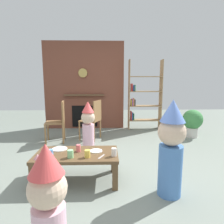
{
  "coord_description": "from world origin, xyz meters",
  "views": [
    {
      "loc": [
        0.05,
        -2.84,
        1.33
      ],
      "look_at": [
        0.15,
        0.4,
        0.8
      ],
      "focal_mm": 30.68,
      "sensor_mm": 36.0,
      "label": 1
    }
  ],
  "objects": [
    {
      "name": "coffee_table",
      "position": [
        -0.34,
        -0.4,
        0.32
      ],
      "size": [
        1.09,
        0.57,
        0.38
      ],
      "color": "brown",
      "rests_on": "ground_plane"
    },
    {
      "name": "ground_plane",
      "position": [
        0.0,
        0.0,
        0.0
      ],
      "size": [
        12.0,
        12.0,
        0.0
      ],
      "primitive_type": "plane",
      "color": "gray"
    },
    {
      "name": "child_in_pink",
      "position": [
        0.79,
        -0.77,
        0.6
      ],
      "size": [
        0.31,
        0.31,
        1.13
      ],
      "rotation": [
        0.0,
        0.0,
        2.83
      ],
      "color": "#4C7FC6",
      "rests_on": "ground_plane"
    },
    {
      "name": "birthday_cake_slice",
      "position": [
        -0.8,
        -0.58,
        0.41
      ],
      "size": [
        0.1,
        0.1,
        0.06
      ],
      "primitive_type": "cone",
      "color": "pink",
      "rests_on": "coffee_table"
    },
    {
      "name": "paper_cup_far_left",
      "position": [
        -0.19,
        -0.55,
        0.43
      ],
      "size": [
        0.07,
        0.07,
        0.09
      ],
      "primitive_type": "cylinder",
      "color": "#F2CC4C",
      "rests_on": "coffee_table"
    },
    {
      "name": "paper_plate_rear",
      "position": [
        -0.61,
        -0.26,
        0.39
      ],
      "size": [
        0.21,
        0.21,
        0.01
      ],
      "primitive_type": "cylinder",
      "color": "white",
      "rests_on": "coffee_table"
    },
    {
      "name": "potted_plant_tall",
      "position": [
        2.11,
        1.56,
        0.38
      ],
      "size": [
        0.47,
        0.47,
        0.66
      ],
      "color": "beige",
      "rests_on": "ground_plane"
    },
    {
      "name": "child_by_the_chairs",
      "position": [
        -0.3,
        0.78,
        0.5
      ],
      "size": [
        0.26,
        0.26,
        0.95
      ],
      "rotation": [
        0.0,
        0.0,
        -1.61
      ],
      "color": "#EAB2C6",
      "rests_on": "ground_plane"
    },
    {
      "name": "brick_fireplace_feature",
      "position": [
        -0.56,
        2.6,
        1.19
      ],
      "size": [
        2.2,
        0.28,
        2.4
      ],
      "color": "brown",
      "rests_on": "ground_plane"
    },
    {
      "name": "child_with_cone_hat",
      "position": [
        -0.34,
        -1.67,
        0.5
      ],
      "size": [
        0.26,
        0.26,
        0.94
      ],
      "rotation": [
        0.0,
        0.0,
        1.58
      ],
      "color": "#EAB2C6",
      "rests_on": "ground_plane"
    },
    {
      "name": "paper_cup_near_left",
      "position": [
        -0.65,
        -0.54,
        0.43
      ],
      "size": [
        0.07,
        0.07,
        0.1
      ],
      "primitive_type": "cylinder",
      "color": "#669EE0",
      "rests_on": "coffee_table"
    },
    {
      "name": "dining_chair_middle",
      "position": [
        -0.24,
        1.45,
        0.51
      ],
      "size": [
        0.52,
        0.52,
        0.9
      ],
      "rotation": [
        0.0,
        0.0,
        2.78
      ],
      "color": "olive",
      "rests_on": "ground_plane"
    },
    {
      "name": "paper_cup_far_right",
      "position": [
        -0.33,
        -0.35,
        0.43
      ],
      "size": [
        0.06,
        0.06,
        0.1
      ],
      "primitive_type": "cylinder",
      "color": "#E5666B",
      "rests_on": "coffee_table"
    },
    {
      "name": "bookshelf",
      "position": [
        1.06,
        2.4,
        0.88
      ],
      "size": [
        0.9,
        0.28,
        1.9
      ],
      "color": "#9E7A51",
      "rests_on": "ground_plane"
    },
    {
      "name": "paper_cup_near_right",
      "position": [
        -0.4,
        -0.56,
        0.43
      ],
      "size": [
        0.08,
        0.08,
        0.1
      ],
      "primitive_type": "cylinder",
      "color": "#8CD18C",
      "rests_on": "coffee_table"
    },
    {
      "name": "dining_chair_left",
      "position": [
        -0.98,
        1.28,
        0.51
      ],
      "size": [
        0.45,
        0.45,
        0.9
      ],
      "rotation": [
        0.0,
        0.0,
        3.29
      ],
      "color": "olive",
      "rests_on": "ground_plane"
    },
    {
      "name": "paper_plate_front",
      "position": [
        -0.09,
        -0.35,
        0.39
      ],
      "size": [
        0.17,
        0.17,
        0.01
      ],
      "primitive_type": "cylinder",
      "color": "white",
      "rests_on": "coffee_table"
    },
    {
      "name": "table_fork",
      "position": [
        -0.01,
        -0.55,
        0.39
      ],
      "size": [
        0.08,
        0.14,
        0.01
      ],
      "primitive_type": "cube",
      "rotation": [
        0.0,
        0.0,
        1.09
      ],
      "color": "silver",
      "rests_on": "coffee_table"
    },
    {
      "name": "paper_cup_center",
      "position": [
        0.15,
        -0.52,
        0.44
      ],
      "size": [
        0.07,
        0.07,
        0.11
      ],
      "primitive_type": "cylinder",
      "color": "silver",
      "rests_on": "coffee_table"
    }
  ]
}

